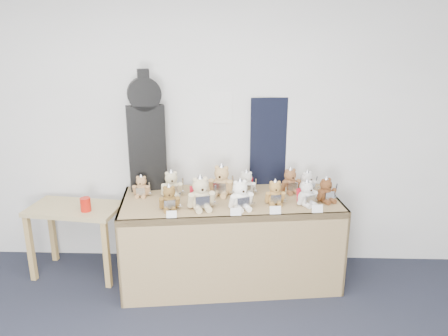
{
  "coord_description": "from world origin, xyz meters",
  "views": [
    {
      "loc": [
        0.57,
        -1.57,
        2.23
      ],
      "look_at": [
        0.44,
        1.98,
        1.12
      ],
      "focal_mm": 35.0,
      "sensor_mm": 36.0,
      "label": 1
    }
  ],
  "objects_px": {
    "teddy_front_far_right": "(307,194)",
    "teddy_back_centre_right": "(246,184)",
    "display_table": "(231,220)",
    "guitar_case": "(146,133)",
    "teddy_back_far_left": "(141,187)",
    "red_cup": "(86,205)",
    "teddy_front_centre": "(240,196)",
    "teddy_back_right": "(290,182)",
    "teddy_front_far_left": "(169,199)",
    "side_table": "(75,219)",
    "teddy_back_left": "(172,185)",
    "teddy_front_left": "(201,194)",
    "teddy_front_end": "(326,191)",
    "teddy_back_centre_left": "(221,181)",
    "teddy_front_right": "(275,193)",
    "teddy_back_end": "(307,183)"
  },
  "relations": [
    {
      "from": "guitar_case",
      "to": "teddy_front_end",
      "type": "height_order",
      "value": "guitar_case"
    },
    {
      "from": "guitar_case",
      "to": "teddy_back_centre_right",
      "type": "height_order",
      "value": "guitar_case"
    },
    {
      "from": "teddy_front_far_left",
      "to": "display_table",
      "type": "bearing_deg",
      "value": 9.3
    },
    {
      "from": "teddy_back_centre_right",
      "to": "teddy_back_far_left",
      "type": "distance_m",
      "value": 0.95
    },
    {
      "from": "teddy_front_centre",
      "to": "teddy_front_end",
      "type": "bearing_deg",
      "value": -9.35
    },
    {
      "from": "display_table",
      "to": "teddy_front_far_right",
      "type": "relative_size",
      "value": 8.13
    },
    {
      "from": "teddy_back_left",
      "to": "teddy_back_end",
      "type": "bearing_deg",
      "value": -9.8
    },
    {
      "from": "teddy_back_left",
      "to": "teddy_back_right",
      "type": "distance_m",
      "value": 1.09
    },
    {
      "from": "teddy_back_end",
      "to": "teddy_back_far_left",
      "type": "xyz_separation_m",
      "value": [
        -1.51,
        -0.13,
        -0.01
      ]
    },
    {
      "from": "teddy_front_centre",
      "to": "teddy_back_centre_right",
      "type": "distance_m",
      "value": 0.36
    },
    {
      "from": "display_table",
      "to": "guitar_case",
      "type": "xyz_separation_m",
      "value": [
        -0.79,
        0.3,
        0.72
      ]
    },
    {
      "from": "side_table",
      "to": "teddy_back_left",
      "type": "distance_m",
      "value": 0.98
    },
    {
      "from": "guitar_case",
      "to": "teddy_front_left",
      "type": "relative_size",
      "value": 3.52
    },
    {
      "from": "teddy_front_centre",
      "to": "teddy_front_end",
      "type": "relative_size",
      "value": 1.17
    },
    {
      "from": "side_table",
      "to": "teddy_front_centre",
      "type": "xyz_separation_m",
      "value": [
        1.54,
        -0.27,
        0.36
      ]
    },
    {
      "from": "guitar_case",
      "to": "teddy_back_far_left",
      "type": "bearing_deg",
      "value": -117.8
    },
    {
      "from": "teddy_front_end",
      "to": "teddy_back_centre_left",
      "type": "height_order",
      "value": "teddy_back_centre_left"
    },
    {
      "from": "display_table",
      "to": "teddy_front_right",
      "type": "distance_m",
      "value": 0.46
    },
    {
      "from": "teddy_front_left",
      "to": "teddy_back_far_left",
      "type": "bearing_deg",
      "value": 135.38
    },
    {
      "from": "teddy_front_left",
      "to": "teddy_back_far_left",
      "type": "relative_size",
      "value": 1.47
    },
    {
      "from": "teddy_front_left",
      "to": "teddy_back_centre_left",
      "type": "bearing_deg",
      "value": 46.13
    },
    {
      "from": "teddy_front_right",
      "to": "guitar_case",
      "type": "bearing_deg",
      "value": 158.28
    },
    {
      "from": "teddy_front_centre",
      "to": "teddy_back_centre_left",
      "type": "bearing_deg",
      "value": 94.38
    },
    {
      "from": "teddy_front_right",
      "to": "teddy_front_end",
      "type": "xyz_separation_m",
      "value": [
        0.45,
        0.07,
        0.0
      ]
    },
    {
      "from": "teddy_front_centre",
      "to": "teddy_back_right",
      "type": "bearing_deg",
      "value": 18.26
    },
    {
      "from": "teddy_back_left",
      "to": "red_cup",
      "type": "bearing_deg",
      "value": 171.52
    },
    {
      "from": "teddy_back_end",
      "to": "teddy_back_far_left",
      "type": "distance_m",
      "value": 1.52
    },
    {
      "from": "teddy_back_far_left",
      "to": "teddy_front_centre",
      "type": "bearing_deg",
      "value": -16.99
    },
    {
      "from": "teddy_back_left",
      "to": "teddy_back_centre_left",
      "type": "distance_m",
      "value": 0.45
    },
    {
      "from": "guitar_case",
      "to": "teddy_back_right",
      "type": "xyz_separation_m",
      "value": [
        1.32,
        -0.04,
        -0.44
      ]
    },
    {
      "from": "teddy_back_centre_right",
      "to": "side_table",
      "type": "bearing_deg",
      "value": -171.61
    },
    {
      "from": "guitar_case",
      "to": "teddy_front_far_left",
      "type": "relative_size",
      "value": 4.64
    },
    {
      "from": "teddy_front_left",
      "to": "teddy_front_end",
      "type": "height_order",
      "value": "teddy_front_left"
    },
    {
      "from": "teddy_front_left",
      "to": "teddy_front_far_right",
      "type": "xyz_separation_m",
      "value": [
        0.9,
        0.11,
        -0.03
      ]
    },
    {
      "from": "side_table",
      "to": "teddy_front_far_left",
      "type": "bearing_deg",
      "value": -10.86
    },
    {
      "from": "teddy_back_centre_right",
      "to": "teddy_back_end",
      "type": "bearing_deg",
      "value": 9.77
    },
    {
      "from": "red_cup",
      "to": "teddy_back_far_left",
      "type": "distance_m",
      "value": 0.52
    },
    {
      "from": "teddy_front_far_left",
      "to": "teddy_front_end",
      "type": "relative_size",
      "value": 0.98
    },
    {
      "from": "teddy_front_left",
      "to": "teddy_back_centre_left",
      "type": "distance_m",
      "value": 0.37
    },
    {
      "from": "teddy_front_centre",
      "to": "teddy_front_right",
      "type": "distance_m",
      "value": 0.32
    },
    {
      "from": "teddy_front_far_left",
      "to": "teddy_back_far_left",
      "type": "relative_size",
      "value": 1.11
    },
    {
      "from": "teddy_back_far_left",
      "to": "teddy_front_far_right",
      "type": "bearing_deg",
      "value": -6.9
    },
    {
      "from": "teddy_front_end",
      "to": "teddy_back_centre_left",
      "type": "xyz_separation_m",
      "value": [
        -0.92,
        0.14,
        0.03
      ]
    },
    {
      "from": "teddy_front_far_right",
      "to": "teddy_back_centre_right",
      "type": "bearing_deg",
      "value": 123.5
    },
    {
      "from": "display_table",
      "to": "teddy_front_end",
      "type": "height_order",
      "value": "teddy_front_end"
    },
    {
      "from": "side_table",
      "to": "teddy_back_far_left",
      "type": "xyz_separation_m",
      "value": [
        0.64,
        -0.0,
        0.33
      ]
    },
    {
      "from": "teddy_front_far_left",
      "to": "teddy_front_end",
      "type": "bearing_deg",
      "value": -1.4
    },
    {
      "from": "teddy_front_far_left",
      "to": "teddy_front_centre",
      "type": "relative_size",
      "value": 0.84
    },
    {
      "from": "red_cup",
      "to": "teddy_front_far_right",
      "type": "distance_m",
      "value": 1.97
    },
    {
      "from": "teddy_front_far_right",
      "to": "teddy_back_far_left",
      "type": "xyz_separation_m",
      "value": [
        -1.46,
        0.17,
        -0.01
      ]
    }
  ]
}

